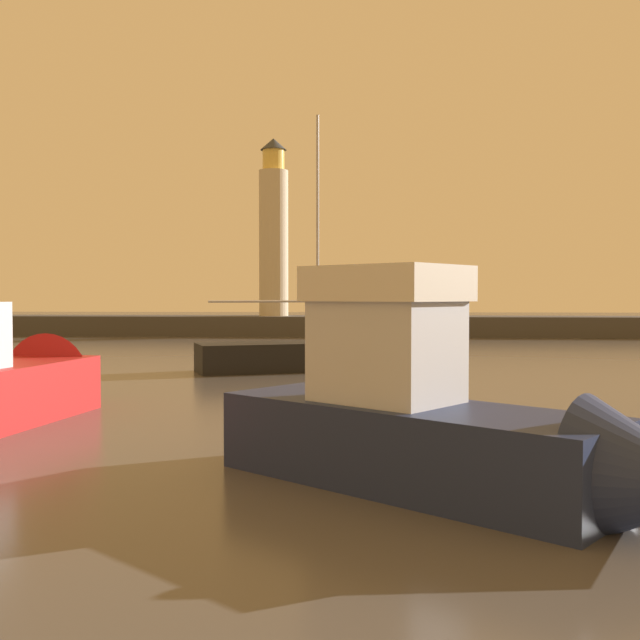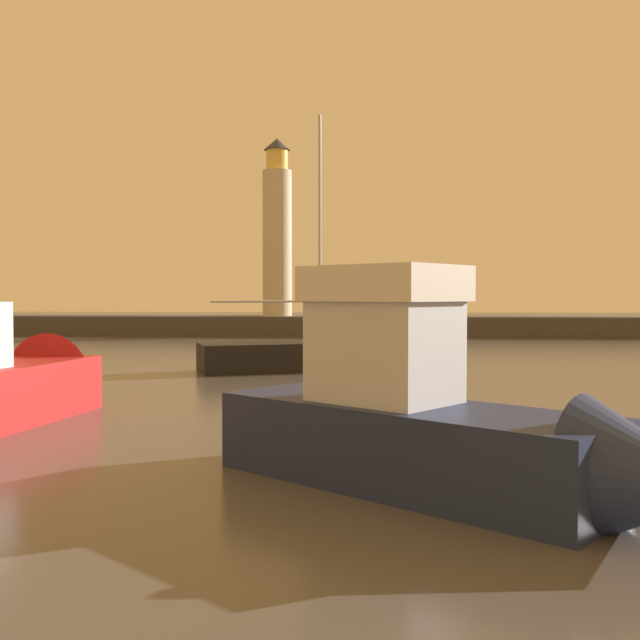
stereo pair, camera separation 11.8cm
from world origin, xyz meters
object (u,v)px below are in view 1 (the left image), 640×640
at_px(motorboat_0, 451,424).
at_px(motorboat_3, 5,383).
at_px(lighthouse, 274,232).
at_px(sailboat_moored, 299,355).

xyz_separation_m(motorboat_0, motorboat_3, (-10.20, 6.08, -0.17)).
relative_size(lighthouse, sailboat_moored, 1.30).
relative_size(motorboat_3, sailboat_moored, 0.88).
distance_m(lighthouse, motorboat_0, 46.44).
height_order(lighthouse, motorboat_3, lighthouse).
relative_size(motorboat_0, sailboat_moored, 0.73).
bearing_deg(motorboat_0, sailboat_moored, 102.70).
distance_m(motorboat_3, sailboat_moored, 14.01).
distance_m(motorboat_0, motorboat_3, 11.87).
bearing_deg(motorboat_3, lighthouse, 87.94).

